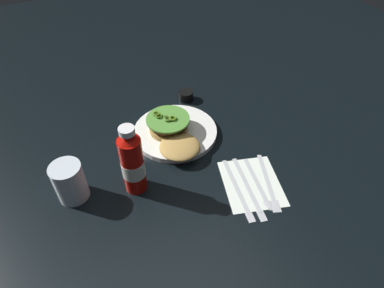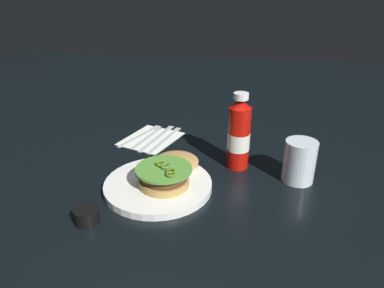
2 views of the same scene
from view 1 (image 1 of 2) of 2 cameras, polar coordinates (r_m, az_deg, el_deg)
ground_plane at (r=0.94m, az=-4.66°, el=-2.68°), size 3.00×3.00×0.00m
dinner_plate at (r=1.01m, az=-2.97°, el=2.14°), size 0.26×0.26×0.02m
burger_sandwich at (r=0.97m, az=-3.50°, el=2.13°), size 0.22×0.13×0.05m
ketchup_bottle at (r=0.82m, az=-10.43°, el=-3.28°), size 0.06×0.06×0.21m
water_glass at (r=0.87m, az=-20.72°, el=-6.25°), size 0.08×0.08×0.11m
condiment_cup at (r=1.16m, az=-1.11°, el=8.54°), size 0.05×0.05×0.03m
napkin at (r=0.89m, az=10.44°, el=-6.76°), size 0.22×0.20×0.00m
steak_knife at (r=0.86m, az=8.31°, el=-8.36°), size 0.21×0.06×0.00m
butter_knife at (r=0.87m, az=10.20°, el=-8.08°), size 0.21×0.06×0.00m
spoon_utensil at (r=0.88m, az=12.07°, el=-7.86°), size 0.18×0.06×0.00m
fork_utensil at (r=0.89m, az=13.47°, el=-7.14°), size 0.19×0.09×0.00m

